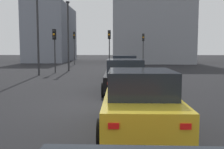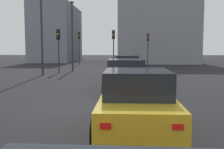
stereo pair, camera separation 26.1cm
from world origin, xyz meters
name	(u,v)px [view 1 (the left image)]	position (x,y,z in m)	size (l,w,h in m)	color
ground_plane	(86,108)	(0.00, 0.00, -0.10)	(160.00, 160.00, 0.20)	black
car_grey_left_lead	(124,67)	(9.27, -1.60, 0.78)	(4.76, 2.03, 1.64)	slate
car_black_left_second	(125,76)	(3.19, -1.50, 0.77)	(4.84, 2.15, 1.61)	black
car_yellow_left_third	(140,102)	(-2.93, -1.77, 0.76)	(4.21, 2.02, 1.58)	gold
traffic_light_near_left	(143,43)	(23.58, -4.22, 2.86)	(0.32, 0.29, 3.97)	#2D2D30
traffic_light_near_right	(109,41)	(18.13, -0.20, 2.89)	(0.33, 0.31, 4.02)	#2D2D30
traffic_light_far_left	(74,41)	(25.35, 4.68, 3.10)	(0.33, 0.30, 4.32)	#2D2D30
traffic_light_far_right	(54,41)	(13.20, 4.34, 2.73)	(0.33, 0.30, 3.78)	#2D2D30
street_lamp_kerbside	(37,12)	(11.15, 5.13, 4.92)	(0.56, 0.36, 8.49)	#2D2D30
street_lamp_far	(68,29)	(15.52, 3.58, 3.92)	(0.56, 0.36, 6.57)	#2D2D30
building_facade_left	(150,23)	(32.79, -6.00, 6.13)	(13.76, 11.22, 12.26)	gray
building_facade_center	(52,34)	(34.87, 10.00, 4.56)	(13.23, 6.07, 9.13)	gray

